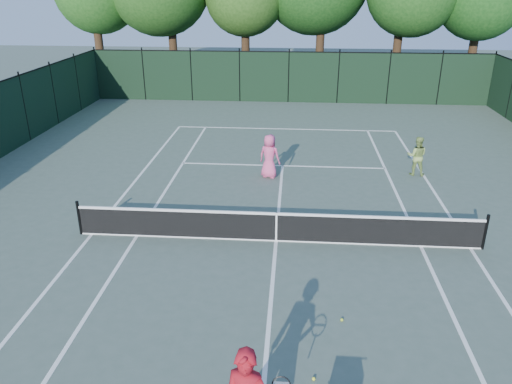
# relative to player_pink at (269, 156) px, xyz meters

# --- Properties ---
(ground) EXTENTS (90.00, 90.00, 0.00)m
(ground) POSITION_rel_player_pink_xyz_m (0.47, -5.11, -0.84)
(ground) COLOR #48584C
(ground) RESTS_ON ground
(sideline_doubles_left) EXTENTS (0.10, 23.77, 0.01)m
(sideline_doubles_left) POSITION_rel_player_pink_xyz_m (-5.01, -5.11, -0.84)
(sideline_doubles_left) COLOR white
(sideline_doubles_left) RESTS_ON ground
(sideline_doubles_right) EXTENTS (0.10, 23.77, 0.01)m
(sideline_doubles_right) POSITION_rel_player_pink_xyz_m (5.96, -5.11, -0.84)
(sideline_doubles_right) COLOR white
(sideline_doubles_right) RESTS_ON ground
(sideline_singles_left) EXTENTS (0.10, 23.77, 0.01)m
(sideline_singles_left) POSITION_rel_player_pink_xyz_m (-3.64, -5.11, -0.84)
(sideline_singles_left) COLOR white
(sideline_singles_left) RESTS_ON ground
(sideline_singles_right) EXTENTS (0.10, 23.77, 0.01)m
(sideline_singles_right) POSITION_rel_player_pink_xyz_m (4.59, -5.11, -0.84)
(sideline_singles_right) COLOR white
(sideline_singles_right) RESTS_ON ground
(baseline_far) EXTENTS (10.97, 0.10, 0.01)m
(baseline_far) POSITION_rel_player_pink_xyz_m (0.47, 6.78, -0.84)
(baseline_far) COLOR white
(baseline_far) RESTS_ON ground
(service_line_far) EXTENTS (8.23, 0.10, 0.01)m
(service_line_far) POSITION_rel_player_pink_xyz_m (0.47, 1.29, -0.84)
(service_line_far) COLOR white
(service_line_far) RESTS_ON ground
(center_service_line) EXTENTS (0.10, 12.80, 0.01)m
(center_service_line) POSITION_rel_player_pink_xyz_m (0.47, -5.11, -0.84)
(center_service_line) COLOR white
(center_service_line) RESTS_ON ground
(tennis_net) EXTENTS (11.69, 0.09, 1.06)m
(tennis_net) POSITION_rel_player_pink_xyz_m (0.47, -5.11, -0.36)
(tennis_net) COLOR black
(tennis_net) RESTS_ON ground
(fence_far) EXTENTS (24.00, 0.05, 3.00)m
(fence_far) POSITION_rel_player_pink_xyz_m (0.47, 12.89, 0.66)
(fence_far) COLOR black
(fence_far) RESTS_ON ground
(player_pink) EXTENTS (0.96, 0.79, 1.68)m
(player_pink) POSITION_rel_player_pink_xyz_m (0.00, 0.00, 0.00)
(player_pink) COLOR #E25086
(player_pink) RESTS_ON ground
(player_green) EXTENTS (0.83, 0.70, 1.52)m
(player_green) POSITION_rel_player_pink_xyz_m (5.62, 0.70, -0.08)
(player_green) COLOR #8CAA55
(player_green) RESTS_ON ground
(loose_ball_near_cart) EXTENTS (0.07, 0.07, 0.07)m
(loose_ball_near_cart) POSITION_rel_player_pink_xyz_m (1.40, -10.51, -0.80)
(loose_ball_near_cart) COLOR yellow
(loose_ball_near_cart) RESTS_ON ground
(loose_ball_midcourt) EXTENTS (0.07, 0.07, 0.07)m
(loose_ball_midcourt) POSITION_rel_player_pink_xyz_m (2.08, -8.68, -0.80)
(loose_ball_midcourt) COLOR #B4D62B
(loose_ball_midcourt) RESTS_ON ground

